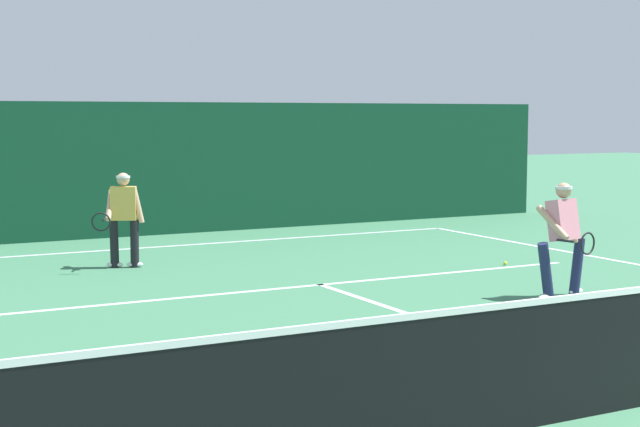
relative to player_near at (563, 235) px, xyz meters
The scene contains 7 objects.
court_line_baseline_far 7.69m from the player_near, 108.20° to the left, with size 10.89×0.10×0.01m, color white.
court_line_service 3.46m from the player_near, 135.34° to the left, with size 8.88×0.10×0.01m, color white.
court_line_centre 2.65m from the player_near, 161.61° to the right, with size 0.10×6.40×0.01m, color white.
player_near is the anchor object (origin of this frame).
player_far 6.84m from the player_near, 130.27° to the left, with size 0.94×0.82×1.52m.
tennis_ball 2.91m from the player_near, 66.57° to the left, with size 0.07×0.07×0.07m, color #D1E033.
back_fence_windscreen 9.36m from the player_near, 104.80° to the left, with size 18.61×0.12×2.68m, color #0F3E27.
Camera 1 is at (-6.37, -5.67, 2.43)m, focal length 54.04 mm.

